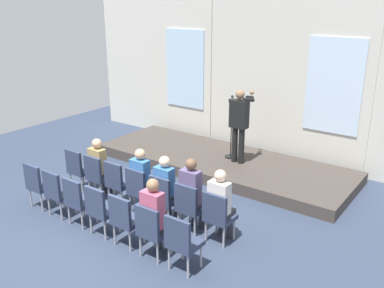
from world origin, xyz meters
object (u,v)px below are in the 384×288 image
at_px(chair_r1_c4, 125,218).
at_px(chair_r1_c5, 152,228).
at_px(chair_r1_c2, 78,199).
at_px(audience_r0_c1, 100,164).
at_px(chair_r1_c6, 182,240).
at_px(chair_r1_c1, 57,190).
at_px(chair_r0_c4, 164,196).
at_px(audience_r1_c5, 155,214).
at_px(speaker, 239,121).
at_px(mic_stand, 231,144).
at_px(audience_r0_c6, 221,202).
at_px(chair_r0_c6, 218,214).
at_px(audience_r0_c3, 142,177).
at_px(chair_r1_c0, 38,183).
at_px(chair_r0_c1, 97,174).
at_px(chair_r0_c3, 140,188).
at_px(chair_r0_c2, 118,181).
at_px(chair_r0_c5, 190,205).
at_px(chair_r1_c3, 100,208).
at_px(audience_r0_c5, 192,191).
at_px(chair_r0_c0, 79,167).

distance_m(chair_r1_c4, chair_r1_c5, 0.59).
bearing_deg(chair_r1_c2, audience_r0_c1, 118.73).
distance_m(chair_r1_c5, chair_r1_c6, 0.59).
bearing_deg(chair_r1_c1, chair_r0_c4, 29.29).
height_order(chair_r0_c4, audience_r1_c5, audience_r1_c5).
bearing_deg(speaker, mic_stand, 150.82).
relative_size(speaker, audience_r0_c6, 1.32).
xyz_separation_m(chair_r0_c6, chair_r1_c6, (0.00, -0.99, 0.00)).
xyz_separation_m(audience_r0_c3, audience_r1_c5, (1.18, -1.00, 0.02)).
height_order(chair_r1_c0, chair_r1_c6, same).
xyz_separation_m(chair_r0_c1, chair_r0_c3, (1.18, 0.00, 0.00)).
relative_size(chair_r0_c2, audience_r0_c3, 0.72).
xyz_separation_m(chair_r0_c5, chair_r1_c6, (0.59, -0.99, 0.00)).
height_order(audience_r0_c3, chair_r1_c6, audience_r0_c3).
xyz_separation_m(audience_r0_c3, chair_r0_c6, (1.77, -0.08, -0.19)).
height_order(chair_r1_c1, chair_r1_c6, same).
relative_size(chair_r1_c0, chair_r1_c3, 1.00).
height_order(mic_stand, chair_r0_c6, mic_stand).
bearing_deg(chair_r0_c1, chair_r0_c3, 0.00).
bearing_deg(audience_r0_c5, chair_r0_c6, -7.52).
xyz_separation_m(chair_r0_c6, audience_r1_c5, (-0.59, -0.92, 0.22)).
relative_size(chair_r0_c3, chair_r0_c4, 1.00).
bearing_deg(audience_r0_c5, chair_r0_c5, -90.00).
bearing_deg(chair_r0_c5, audience_r0_c6, 7.82).
bearing_deg(audience_r0_c1, chair_r1_c3, -42.36).
xyz_separation_m(chair_r0_c3, chair_r1_c6, (1.77, -0.99, 0.00)).
bearing_deg(audience_r1_c5, chair_r1_c5, -90.00).
bearing_deg(audience_r0_c6, chair_r0_c4, -176.07).
xyz_separation_m(chair_r0_c4, chair_r1_c4, (0.00, -0.99, 0.00)).
distance_m(chair_r0_c6, chair_r1_c3, 2.03).
distance_m(chair_r0_c2, chair_r1_c5, 2.03).
distance_m(chair_r1_c1, chair_r1_c2, 0.59).
distance_m(chair_r0_c0, chair_r0_c4, 2.36).
relative_size(mic_stand, chair_r1_c6, 1.65).
relative_size(chair_r1_c3, chair_r1_c4, 1.00).
xyz_separation_m(chair_r0_c1, chair_r0_c6, (2.96, 0.00, 0.00)).
bearing_deg(mic_stand, chair_r1_c2, -100.63).
distance_m(chair_r0_c5, chair_r1_c3, 1.55).
bearing_deg(audience_r0_c6, audience_r0_c3, 179.98).
height_order(chair_r0_c2, chair_r1_c3, same).
relative_size(chair_r0_c1, chair_r0_c2, 1.00).
distance_m(speaker, mic_stand, 0.77).
relative_size(audience_r0_c1, chair_r1_c5, 1.36).
height_order(audience_r0_c1, chair_r1_c2, audience_r0_c1).
relative_size(chair_r1_c4, audience_r1_c5, 0.69).
height_order(chair_r0_c4, audience_r0_c6, audience_r0_c6).
height_order(chair_r0_c5, audience_r0_c5, audience_r0_c5).
distance_m(chair_r0_c1, chair_r1_c0, 1.16).
bearing_deg(audience_r1_c5, audience_r0_c6, 59.33).
bearing_deg(chair_r0_c0, chair_r0_c6, 0.00).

